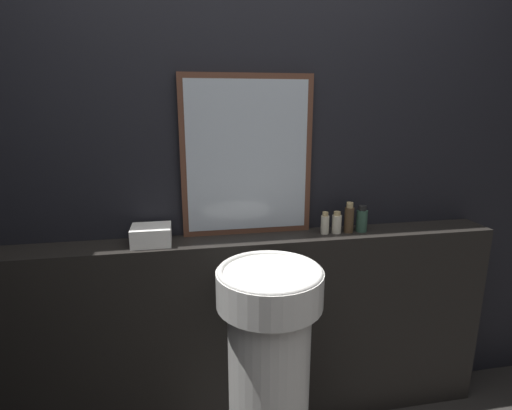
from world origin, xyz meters
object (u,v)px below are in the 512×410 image
object	(u,v)px
towel_stack	(151,235)
conditioner_bottle	(337,223)
shampoo_bottle	(325,224)
body_wash_bottle	(362,220)
mirror	(246,157)
lotion_bottle	(349,218)
pedestal_sink	(269,373)

from	to	relation	value
towel_stack	conditioner_bottle	xyz separation A→B (m)	(0.84, 0.00, 0.01)
shampoo_bottle	body_wash_bottle	size ratio (longest dim) A/B	0.83
mirror	conditioner_bottle	bearing A→B (deg)	-10.63
shampoo_bottle	body_wash_bottle	world-z (taller)	body_wash_bottle
mirror	lotion_bottle	distance (m)	0.56
shampoo_bottle	lotion_bottle	size ratio (longest dim) A/B	0.72
mirror	shampoo_bottle	world-z (taller)	mirror
shampoo_bottle	mirror	bearing A→B (deg)	167.71
shampoo_bottle	body_wash_bottle	xyz separation A→B (m)	(0.18, 0.00, 0.01)
mirror	body_wash_bottle	size ratio (longest dim) A/B	5.72
mirror	lotion_bottle	size ratio (longest dim) A/B	4.96
mirror	body_wash_bottle	xyz separation A→B (m)	(0.53, -0.08, -0.30)
pedestal_sink	shampoo_bottle	xyz separation A→B (m)	(0.34, 0.37, 0.48)
pedestal_sink	lotion_bottle	world-z (taller)	lotion_bottle
shampoo_bottle	lotion_bottle	world-z (taller)	lotion_bottle
towel_stack	conditioner_bottle	world-z (taller)	conditioner_bottle
body_wash_bottle	towel_stack	bearing A→B (deg)	180.00
mirror	lotion_bottle	world-z (taller)	mirror
conditioner_bottle	mirror	bearing A→B (deg)	169.37
pedestal_sink	towel_stack	bearing A→B (deg)	139.87
towel_stack	shampoo_bottle	world-z (taller)	shampoo_bottle
lotion_bottle	body_wash_bottle	world-z (taller)	lotion_bottle
shampoo_bottle	conditioner_bottle	world-z (taller)	same
pedestal_sink	body_wash_bottle	xyz separation A→B (m)	(0.52, 0.37, 0.49)
lotion_bottle	pedestal_sink	bearing A→B (deg)	-141.25
pedestal_sink	body_wash_bottle	bearing A→B (deg)	35.16
towel_stack	body_wash_bottle	world-z (taller)	body_wash_bottle
shampoo_bottle	conditioner_bottle	size ratio (longest dim) A/B	1.01
mirror	shampoo_bottle	size ratio (longest dim) A/B	6.88
shampoo_bottle	lotion_bottle	distance (m)	0.12
mirror	conditioner_bottle	size ratio (longest dim) A/B	6.94
conditioner_bottle	towel_stack	bearing A→B (deg)	180.00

